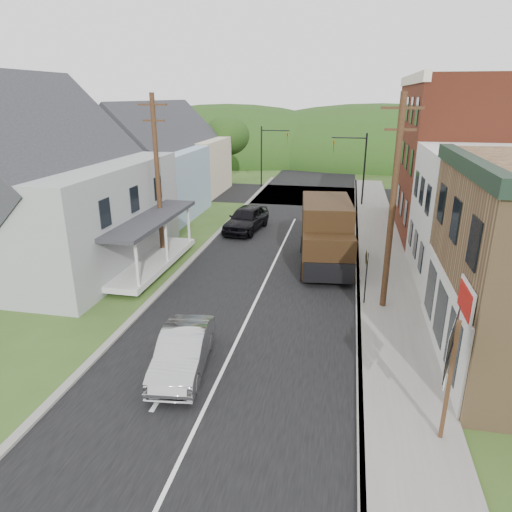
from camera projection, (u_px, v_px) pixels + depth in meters
The scene contains 24 objects.
ground at pixel (240, 334), 17.89m from camera, with size 120.00×120.00×0.00m, color #2D4719.
road at pixel (279, 253), 27.13m from camera, with size 9.00×90.00×0.02m, color black.
cross_road at pixel (306, 195), 42.84m from camera, with size 60.00×9.00×0.02m, color black.
sidewalk_right at pixel (383, 271), 24.15m from camera, with size 2.80×55.00×0.15m, color slate.
curb_right at pixel (357, 269), 24.40m from camera, with size 0.20×55.00×0.15m, color slate.
curb_left at pixel (194, 258), 26.13m from camera, with size 0.30×55.00×0.12m, color slate.
storefront_white at pixel (508, 220), 21.62m from camera, with size 8.00×7.00×6.50m, color silver.
storefront_red at pixel (467, 158), 29.82m from camera, with size 8.00×12.00×10.00m, color maroon.
house_gray at pixel (46, 187), 24.28m from camera, with size 10.20×12.24×8.35m.
house_blue at pixel (150, 168), 34.44m from camera, with size 7.14×8.16×7.28m.
house_cream at pixel (185, 154), 42.85m from camera, with size 7.14×8.16×7.28m.
utility_pole_right at pixel (393, 205), 18.52m from camera, with size 1.60×0.26×9.00m.
utility_pole_left at pixel (158, 176), 24.95m from camera, with size 1.60×0.26×9.00m.
traffic_signal_right at pixel (356, 161), 37.55m from camera, with size 2.87×0.20×6.00m.
traffic_signal_left at pixel (268, 149), 45.64m from camera, with size 2.87×0.20×6.00m.
tree_left_b at pixel (34, 158), 30.54m from camera, with size 4.80×4.80×6.94m.
tree_left_c at pixel (73, 133), 37.96m from camera, with size 5.80×5.80×8.41m.
tree_left_d at pixel (227, 136), 47.53m from camera, with size 4.80×4.80×6.94m.
forested_ridge at pixel (324, 158), 68.72m from camera, with size 90.00×30.00×16.00m, color #193510.
silver_sedan at pixel (183, 352), 15.31m from camera, with size 1.50×4.31×1.42m, color #A7A8AC.
dark_sedan at pixel (246, 219), 31.26m from camera, with size 2.02×5.02×1.71m, color black.
delivery_van at pixel (326, 234), 24.50m from camera, with size 3.21×6.56×3.54m.
route_sign_cluster at pixel (450, 364), 11.57m from camera, with size 0.69×1.92×3.49m.
warning_sign at pixel (366, 269), 19.73m from camera, with size 0.13×0.69×2.48m.
Camera 1 is at (3.76, -15.41, 8.83)m, focal length 32.00 mm.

